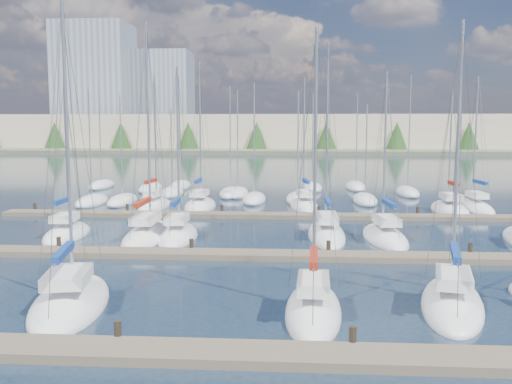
# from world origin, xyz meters

# --- Properties ---
(ground) EXTENTS (400.00, 400.00, 0.00)m
(ground) POSITION_xyz_m (0.00, 60.00, 0.00)
(ground) COLOR #213142
(ground) RESTS_ON ground
(dock_near) EXTENTS (44.00, 1.93, 1.10)m
(dock_near) POSITION_xyz_m (0.00, 2.01, 0.15)
(dock_near) COLOR #6B5E4C
(dock_near) RESTS_ON ground
(dock_mid) EXTENTS (44.00, 1.93, 1.10)m
(dock_mid) POSITION_xyz_m (0.00, 16.01, 0.15)
(dock_mid) COLOR #6B5E4C
(dock_mid) RESTS_ON ground
(dock_far) EXTENTS (44.00, 1.93, 1.10)m
(dock_far) POSITION_xyz_m (0.00, 30.01, 0.15)
(dock_far) COLOR #6B5E4C
(dock_far) RESTS_ON ground
(sailboat_i) EXTENTS (2.73, 9.25, 14.92)m
(sailboat_i) POSITION_xyz_m (-7.75, 21.27, 0.19)
(sailboat_i) COLOR white
(sailboat_i) RESTS_ON ground
(sailboat_n) EXTENTS (2.68, 7.01, 12.63)m
(sailboat_n) POSITION_xyz_m (-10.57, 34.48, 0.20)
(sailboat_n) COLOR white
(sailboat_n) RESTS_ON ground
(sailboat_h) EXTENTS (2.66, 6.41, 11.02)m
(sailboat_h) POSITION_xyz_m (-13.26, 21.17, 0.18)
(sailboat_h) COLOR white
(sailboat_h) RESTS_ON ground
(sailboat_r) EXTENTS (2.59, 7.59, 12.46)m
(sailboat_r) POSITION_xyz_m (18.00, 35.61, 0.19)
(sailboat_r) COLOR white
(sailboat_r) RESTS_ON ground
(sailboat_d) EXTENTS (2.52, 7.28, 12.02)m
(sailboat_d) POSITION_xyz_m (2.80, 6.57, 0.19)
(sailboat_d) COLOR white
(sailboat_d) RESTS_ON ground
(sailboat_j) EXTENTS (2.80, 7.12, 12.02)m
(sailboat_j) POSITION_xyz_m (-5.68, 21.16, 0.18)
(sailboat_j) COLOR white
(sailboat_j) RESTS_ON ground
(sailboat_o) EXTENTS (2.72, 7.33, 13.78)m
(sailboat_o) POSITION_xyz_m (-6.54, 35.15, 0.19)
(sailboat_o) COLOR white
(sailboat_o) RESTS_ON ground
(sailboat_e) EXTENTS (4.12, 8.10, 12.46)m
(sailboat_e) POSITION_xyz_m (8.58, 7.82, 0.18)
(sailboat_e) COLOR white
(sailboat_e) RESTS_ON ground
(sailboat_c) EXTENTS (4.46, 8.41, 13.34)m
(sailboat_c) POSITION_xyz_m (-7.28, 6.89, 0.18)
(sailboat_c) COLOR white
(sailboat_c) RESTS_ON ground
(sailboat_l) EXTENTS (3.08, 7.75, 11.68)m
(sailboat_l) POSITION_xyz_m (7.95, 21.64, 0.18)
(sailboat_l) COLOR white
(sailboat_l) RESTS_ON ground
(sailboat_p) EXTENTS (3.27, 7.42, 12.38)m
(sailboat_p) POSITION_xyz_m (2.90, 35.56, 0.19)
(sailboat_p) COLOR white
(sailboat_p) RESTS_ON ground
(sailboat_q) EXTENTS (2.87, 7.79, 11.37)m
(sailboat_q) POSITION_xyz_m (15.44, 34.29, 0.17)
(sailboat_q) COLOR white
(sailboat_q) RESTS_ON ground
(sailboat_k) EXTENTS (2.57, 9.05, 13.66)m
(sailboat_k) POSITION_xyz_m (4.18, 22.46, 0.19)
(sailboat_k) COLOR white
(sailboat_k) RESTS_ON ground
(distant_boats) EXTENTS (36.93, 20.75, 13.30)m
(distant_boats) POSITION_xyz_m (-4.34, 43.76, 0.29)
(distant_boats) COLOR #9EA0A5
(distant_boats) RESTS_ON ground
(shoreline) EXTENTS (400.00, 60.00, 38.00)m
(shoreline) POSITION_xyz_m (-13.29, 149.77, 7.44)
(shoreline) COLOR #666B51
(shoreline) RESTS_ON ground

